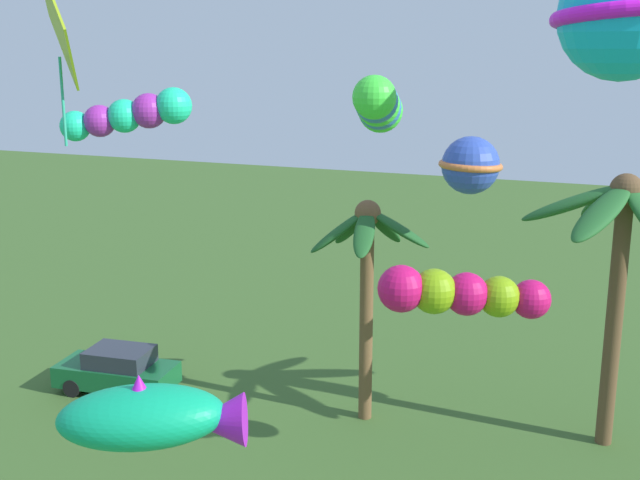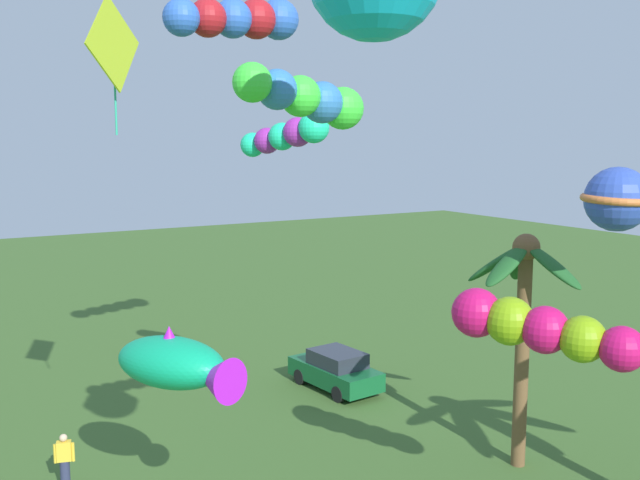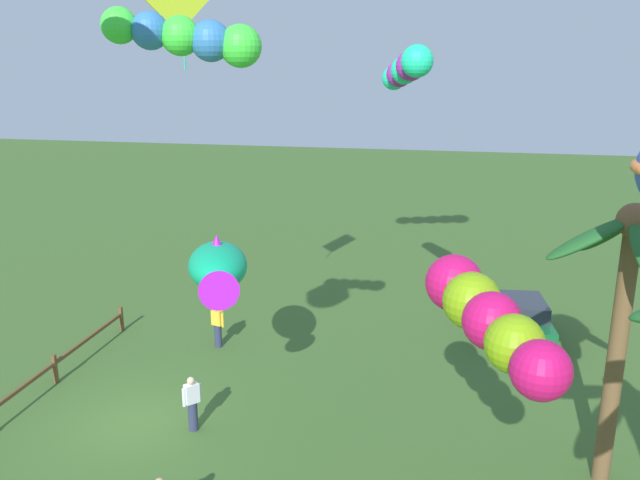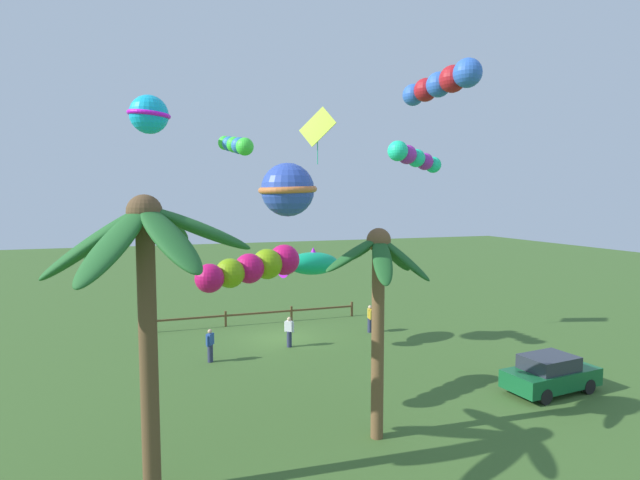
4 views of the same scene
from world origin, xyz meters
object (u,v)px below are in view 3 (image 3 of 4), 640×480
Objects in this scene: parked_car_0 at (521,318)px; kite_tube_0 at (188,37)px; kite_tube_2 at (486,315)px; palm_tree_0 at (627,281)px; kite_tube_4 at (406,69)px; spectator_1 at (218,325)px; spectator_0 at (192,403)px; kite_fish_6 at (218,267)px.

kite_tube_0 reaches higher than parked_car_0.
parked_car_0 is at bearing 145.89° from kite_tube_0.
palm_tree_0 is at bearing 136.73° from kite_tube_2.
parked_car_0 is 1.42× the size of kite_tube_0.
palm_tree_0 is at bearing 108.80° from kite_tube_0.
kite_tube_0 is (11.23, -7.61, 9.45)m from parked_car_0.
parked_car_0 is at bearing 133.63° from kite_tube_4.
palm_tree_0 is at bearing 8.28° from parked_car_0.
kite_tube_0 is 0.93× the size of kite_tube_4.
parked_car_0 is 11.00m from spectator_1.
palm_tree_0 is 2.40× the size of kite_tube_0.
kite_tube_4 is at bearing -46.37° from parked_car_0.
kite_fish_6 reaches higher than spectator_0.
spectator_0 is at bearing -28.03° from kite_fish_6.
kite_tube_0 is at bearing -25.32° from kite_tube_4.
parked_car_0 is at bearing -171.72° from palm_tree_0.
spectator_0 is 11.03m from kite_tube_4.
kite_tube_0 reaches higher than kite_fish_6.
palm_tree_0 reaches higher than spectator_0.
kite_tube_0 is (3.00, -8.80, 5.11)m from palm_tree_0.
palm_tree_0 is 4.62m from kite_tube_2.
palm_tree_0 is 4.30× the size of spectator_0.
palm_tree_0 reaches higher than spectator_1.
palm_tree_0 reaches higher than kite_tube_2.
kite_fish_6 is at bearing -95.39° from palm_tree_0.
kite_tube_4 is at bearing -163.78° from kite_tube_2.
spectator_1 is at bearing -113.65° from palm_tree_0.
spectator_0 is (8.28, -9.31, 0.06)m from parked_car_0.
kite_tube_4 reaches higher than kite_tube_2.
kite_tube_4 is at bearing 154.68° from kite_tube_0.
parked_car_0 is 16.53m from kite_tube_0.
kite_tube_4 is at bearing 82.00° from spectator_1.
spectator_0 and spectator_1 have the same top height.
spectator_1 is at bearing -166.54° from spectator_0.
palm_tree_0 is at bearing 51.67° from kite_tube_4.
palm_tree_0 is 8.19m from kite_tube_4.
kite_fish_6 is at bearing -163.34° from kite_tube_0.
palm_tree_0 is 11.34m from spectator_0.
spectator_1 is 5.82m from kite_fish_6.
parked_car_0 is 2.55× the size of spectator_1.
kite_tube_4 reaches higher than spectator_0.
palm_tree_0 is 10.05m from kite_fish_6.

